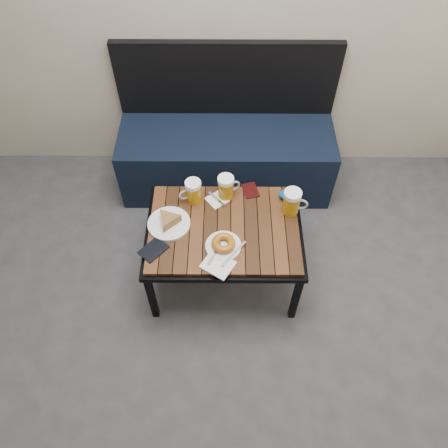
{
  "coord_description": "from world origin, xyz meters",
  "views": [
    {
      "loc": [
        -0.02,
        -0.42,
        2.33
      ],
      "look_at": [
        -0.03,
        0.98,
        0.5
      ],
      "focal_mm": 35.0,
      "sensor_mm": 36.0,
      "label": 1
    }
  ],
  "objects_px": {
    "knit_pouch": "(289,196)",
    "plate_pie": "(169,222)",
    "beer_mug_right": "(292,202)",
    "plate_bagel": "(223,244)",
    "passport_burgundy": "(250,190)",
    "beer_mug_centre": "(226,187)",
    "bench": "(226,152)",
    "passport_navy": "(153,250)",
    "beer_mug_left": "(193,191)",
    "cafe_table": "(224,232)"
  },
  "relations": [
    {
      "from": "plate_pie",
      "to": "passport_burgundy",
      "type": "distance_m",
      "value": 0.51
    },
    {
      "from": "plate_bagel",
      "to": "knit_pouch",
      "type": "relative_size",
      "value": 1.94
    },
    {
      "from": "beer_mug_left",
      "to": "passport_navy",
      "type": "relative_size",
      "value": 1.03
    },
    {
      "from": "beer_mug_left",
      "to": "passport_burgundy",
      "type": "distance_m",
      "value": 0.33
    },
    {
      "from": "beer_mug_right",
      "to": "passport_burgundy",
      "type": "xyz_separation_m",
      "value": [
        -0.21,
        0.15,
        -0.07
      ]
    },
    {
      "from": "beer_mug_left",
      "to": "beer_mug_right",
      "type": "xyz_separation_m",
      "value": [
        0.53,
        -0.08,
        0.01
      ]
    },
    {
      "from": "bench",
      "to": "plate_bagel",
      "type": "relative_size",
      "value": 6.22
    },
    {
      "from": "beer_mug_right",
      "to": "knit_pouch",
      "type": "height_order",
      "value": "beer_mug_right"
    },
    {
      "from": "knit_pouch",
      "to": "plate_pie",
      "type": "bearing_deg",
      "value": -164.09
    },
    {
      "from": "beer_mug_left",
      "to": "passport_burgundy",
      "type": "relative_size",
      "value": 1.26
    },
    {
      "from": "bench",
      "to": "plate_bagel",
      "type": "xyz_separation_m",
      "value": [
        -0.01,
        -0.91,
        0.22
      ]
    },
    {
      "from": "beer_mug_right",
      "to": "plate_pie",
      "type": "distance_m",
      "value": 0.67
    },
    {
      "from": "bench",
      "to": "beer_mug_centre",
      "type": "xyz_separation_m",
      "value": [
        -0.0,
        -0.57,
        0.27
      ]
    },
    {
      "from": "bench",
      "to": "beer_mug_left",
      "type": "height_order",
      "value": "bench"
    },
    {
      "from": "cafe_table",
      "to": "beer_mug_right",
      "type": "distance_m",
      "value": 0.4
    },
    {
      "from": "bench",
      "to": "plate_bagel",
      "type": "distance_m",
      "value": 0.94
    },
    {
      "from": "plate_pie",
      "to": "passport_navy",
      "type": "bearing_deg",
      "value": -111.9
    },
    {
      "from": "knit_pouch",
      "to": "passport_burgundy",
      "type": "bearing_deg",
      "value": 164.81
    },
    {
      "from": "passport_navy",
      "to": "beer_mug_right",
      "type": "bearing_deg",
      "value": 61.58
    },
    {
      "from": "cafe_table",
      "to": "beer_mug_centre",
      "type": "relative_size",
      "value": 5.84
    },
    {
      "from": "beer_mug_left",
      "to": "plate_bagel",
      "type": "relative_size",
      "value": 0.63
    },
    {
      "from": "plate_pie",
      "to": "passport_navy",
      "type": "relative_size",
      "value": 1.66
    },
    {
      "from": "passport_navy",
      "to": "passport_burgundy",
      "type": "height_order",
      "value": "passport_navy"
    },
    {
      "from": "bench",
      "to": "beer_mug_right",
      "type": "xyz_separation_m",
      "value": [
        0.35,
        -0.67,
        0.28
      ]
    },
    {
      "from": "passport_navy",
      "to": "passport_burgundy",
      "type": "distance_m",
      "value": 0.65
    },
    {
      "from": "bench",
      "to": "beer_mug_centre",
      "type": "height_order",
      "value": "bench"
    },
    {
      "from": "beer_mug_left",
      "to": "passport_navy",
      "type": "distance_m",
      "value": 0.4
    },
    {
      "from": "beer_mug_left",
      "to": "plate_pie",
      "type": "height_order",
      "value": "beer_mug_left"
    },
    {
      "from": "beer_mug_left",
      "to": "passport_burgundy",
      "type": "xyz_separation_m",
      "value": [
        0.32,
        0.07,
        -0.07
      ]
    },
    {
      "from": "cafe_table",
      "to": "passport_burgundy",
      "type": "bearing_deg",
      "value": 60.19
    },
    {
      "from": "beer_mug_centre",
      "to": "passport_burgundy",
      "type": "relative_size",
      "value": 1.28
    },
    {
      "from": "plate_bagel",
      "to": "knit_pouch",
      "type": "distance_m",
      "value": 0.49
    },
    {
      "from": "plate_bagel",
      "to": "passport_navy",
      "type": "xyz_separation_m",
      "value": [
        -0.36,
        -0.02,
        -0.02
      ]
    },
    {
      "from": "beer_mug_right",
      "to": "plate_bagel",
      "type": "xyz_separation_m",
      "value": [
        -0.37,
        -0.24,
        -0.06
      ]
    },
    {
      "from": "plate_pie",
      "to": "beer_mug_centre",
      "type": "bearing_deg",
      "value": 34.1
    },
    {
      "from": "cafe_table",
      "to": "plate_pie",
      "type": "distance_m",
      "value": 0.3
    },
    {
      "from": "beer_mug_centre",
      "to": "bench",
      "type": "bearing_deg",
      "value": 64.91
    },
    {
      "from": "beer_mug_right",
      "to": "plate_bagel",
      "type": "relative_size",
      "value": 0.67
    },
    {
      "from": "beer_mug_centre",
      "to": "passport_burgundy",
      "type": "xyz_separation_m",
      "value": [
        0.14,
        0.04,
        -0.07
      ]
    },
    {
      "from": "plate_pie",
      "to": "passport_navy",
      "type": "height_order",
      "value": "plate_pie"
    },
    {
      "from": "passport_navy",
      "to": "passport_burgundy",
      "type": "relative_size",
      "value": 1.22
    },
    {
      "from": "beer_mug_right",
      "to": "passport_navy",
      "type": "relative_size",
      "value": 1.1
    },
    {
      "from": "plate_pie",
      "to": "knit_pouch",
      "type": "height_order",
      "value": "plate_pie"
    },
    {
      "from": "beer_mug_left",
      "to": "passport_navy",
      "type": "bearing_deg",
      "value": 43.49
    },
    {
      "from": "beer_mug_right",
      "to": "passport_navy",
      "type": "xyz_separation_m",
      "value": [
        -0.72,
        -0.26,
        -0.07
      ]
    },
    {
      "from": "beer_mug_left",
      "to": "plate_pie",
      "type": "xyz_separation_m",
      "value": [
        -0.12,
        -0.17,
        -0.05
      ]
    },
    {
      "from": "beer_mug_centre",
      "to": "passport_navy",
      "type": "height_order",
      "value": "beer_mug_centre"
    },
    {
      "from": "passport_navy",
      "to": "knit_pouch",
      "type": "relative_size",
      "value": 1.18
    },
    {
      "from": "passport_navy",
      "to": "knit_pouch",
      "type": "bearing_deg",
      "value": 67.58
    },
    {
      "from": "plate_bagel",
      "to": "passport_burgundy",
      "type": "relative_size",
      "value": 2.01
    }
  ]
}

